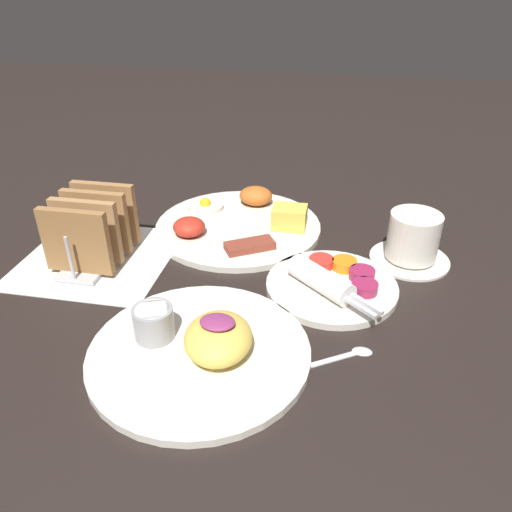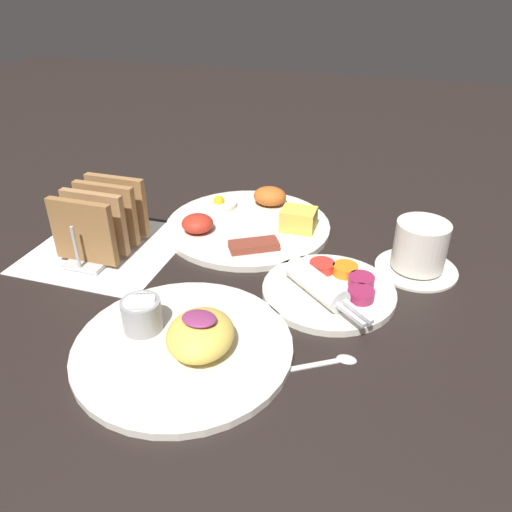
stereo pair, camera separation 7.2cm
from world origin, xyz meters
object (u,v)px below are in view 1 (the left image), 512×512
object	(u,v)px
plate_foreground	(200,345)
toast_rack	(92,229)
coffee_cup	(413,240)
plate_breakfast	(240,223)
plate_condiments	(332,283)

from	to	relation	value
plate_foreground	toast_rack	distance (m)	0.28
toast_rack	plate_foreground	bearing A→B (deg)	-39.72
coffee_cup	plate_breakfast	bearing A→B (deg)	168.70
plate_condiments	toast_rack	world-z (taller)	toast_rack
plate_breakfast	coffee_cup	size ratio (longest dim) A/B	2.33
plate_condiments	toast_rack	size ratio (longest dim) A/B	1.24
plate_foreground	toast_rack	bearing A→B (deg)	140.28
plate_condiments	plate_foreground	size ratio (longest dim) A/B	0.71
plate_condiments	plate_foreground	world-z (taller)	plate_foreground
toast_rack	coffee_cup	bearing A→B (deg)	10.07
toast_rack	coffee_cup	distance (m)	0.48
plate_condiments	toast_rack	xyz separation A→B (m)	(-0.36, 0.02, 0.04)
plate_condiments	plate_foreground	bearing A→B (deg)	-131.19
plate_condiments	plate_foreground	distance (m)	0.22
plate_foreground	coffee_cup	size ratio (longest dim) A/B	2.16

